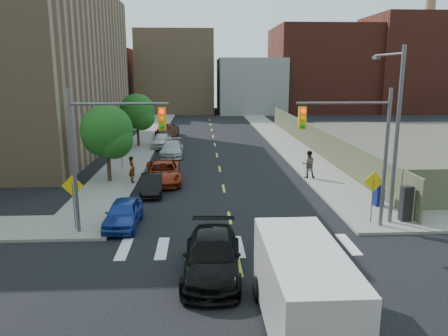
{
  "coord_description": "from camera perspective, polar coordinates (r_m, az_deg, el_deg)",
  "views": [
    {
      "loc": [
        -1.53,
        -14.44,
        7.79
      ],
      "look_at": [
        -0.12,
        11.42,
        2.0
      ],
      "focal_mm": 35.0,
      "sensor_mm": 36.0,
      "label": 1
    }
  ],
  "objects": [
    {
      "name": "warn_sign_midwest",
      "position": [
        35.48,
        -13.28,
        2.86
      ],
      "size": [
        1.06,
        0.06,
        2.83
      ],
      "color": "#59595E",
      "rests_on": "ground"
    },
    {
      "name": "warn_sign_ne",
      "position": [
        23.41,
        18.89,
        -2.43
      ],
      "size": [
        1.06,
        0.06,
        2.83
      ],
      "color": "#59595E",
      "rests_on": "ground"
    },
    {
      "name": "parked_car_red",
      "position": [
        31.15,
        -7.96,
        -0.57
      ],
      "size": [
        2.92,
        5.63,
        1.52
      ],
      "primitive_type": "imported",
      "rotation": [
        0.0,
        0.0,
        0.08
      ],
      "color": "maroon",
      "rests_on": "ground"
    },
    {
      "name": "bg_bldg_center",
      "position": [
        85.02,
        3.37,
        10.7
      ],
      "size": [
        12.0,
        16.0,
        10.0
      ],
      "primitive_type": "cube",
      "color": "gray",
      "rests_on": "ground"
    },
    {
      "name": "bg_bldg_east",
      "position": [
        89.58,
        12.4,
        12.45
      ],
      "size": [
        18.0,
        18.0,
        16.0
      ],
      "primitive_type": "cube",
      "color": "#592319",
      "rests_on": "ground"
    },
    {
      "name": "bg_bldg_fareast",
      "position": [
        93.24,
        22.51,
        12.41
      ],
      "size": [
        14.0,
        16.0,
        18.0
      ],
      "primitive_type": "cube",
      "color": "#592319",
      "rests_on": "ground"
    },
    {
      "name": "signal_ne",
      "position": [
        22.02,
        16.9,
        3.54
      ],
      "size": [
        4.59,
        0.3,
        7.0
      ],
      "color": "#59595E",
      "rests_on": "ground"
    },
    {
      "name": "black_sedan",
      "position": [
        17.22,
        -1.57,
        -11.42
      ],
      "size": [
        2.49,
        5.51,
        1.57
      ],
      "primitive_type": "imported",
      "rotation": [
        0.0,
        0.0,
        -0.06
      ],
      "color": "black",
      "rests_on": "ground"
    },
    {
      "name": "fence_north",
      "position": [
        44.36,
        11.47,
        3.87
      ],
      "size": [
        0.12,
        44.0,
        2.5
      ],
      "primitive_type": "cube",
      "color": "#646748",
      "rests_on": "ground"
    },
    {
      "name": "parked_car_white",
      "position": [
        45.44,
        -8.12,
        3.59
      ],
      "size": [
        1.91,
        4.58,
        1.55
      ],
      "primitive_type": "imported",
      "rotation": [
        0.0,
        0.0,
        -0.02
      ],
      "color": "silver",
      "rests_on": "ground"
    },
    {
      "name": "streetlight_ne",
      "position": [
        23.59,
        21.36,
        5.49
      ],
      "size": [
        0.25,
        3.7,
        9.0
      ],
      "color": "#59595E",
      "rests_on": "ground"
    },
    {
      "name": "sidewalk_ne",
      "position": [
        57.22,
        6.26,
        4.78
      ],
      "size": [
        3.5,
        73.0,
        0.15
      ],
      "primitive_type": "cube",
      "color": "gray",
      "rests_on": "ground"
    },
    {
      "name": "bg_bldg_west",
      "position": [
        86.9,
        -17.07,
        10.88
      ],
      "size": [
        14.0,
        18.0,
        12.0
      ],
      "primitive_type": "cube",
      "color": "#592319",
      "rests_on": "ground"
    },
    {
      "name": "tree_west_near",
      "position": [
        31.46,
        -15.02,
        4.29
      ],
      "size": [
        3.66,
        3.64,
        5.52
      ],
      "color": "#332114",
      "rests_on": "ground"
    },
    {
      "name": "parked_car_grey",
      "position": [
        52.81,
        -7.44,
        4.86
      ],
      "size": [
        2.63,
        5.6,
        1.55
      ],
      "primitive_type": "imported",
      "rotation": [
        0.0,
        0.0,
        -0.01
      ],
      "color": "black",
      "rests_on": "ground"
    },
    {
      "name": "parked_car_black",
      "position": [
        28.48,
        -9.39,
        -2.12
      ],
      "size": [
        1.59,
        3.94,
        1.27
      ],
      "primitive_type": "imported",
      "rotation": [
        0.0,
        0.0,
        0.06
      ],
      "color": "black",
      "rests_on": "ground"
    },
    {
      "name": "warn_sign_nw",
      "position": [
        22.61,
        -19.14,
        -2.96
      ],
      "size": [
        1.06,
        0.06,
        2.83
      ],
      "color": "#59595E",
      "rests_on": "ground"
    },
    {
      "name": "pedestrian_east",
      "position": [
        32.29,
        10.98,
        0.49
      ],
      "size": [
        1.04,
        0.85,
        1.98
      ],
      "primitive_type": "imported",
      "rotation": [
        0.0,
        0.0,
        3.04
      ],
      "color": "gray",
      "rests_on": "sidewalk_ne"
    },
    {
      "name": "pedestrian_west",
      "position": [
        30.96,
        -11.91,
        -0.2
      ],
      "size": [
        0.68,
        0.8,
        1.86
      ],
      "primitive_type": "imported",
      "rotation": [
        0.0,
        0.0,
        2.0
      ],
      "color": "gray",
      "rests_on": "sidewalk_nw"
    },
    {
      "name": "parked_car_maroon",
      "position": [
        52.03,
        -6.92,
        4.67
      ],
      "size": [
        1.59,
        4.23,
        1.38
      ],
      "primitive_type": "imported",
      "rotation": [
        0.0,
        0.0,
        0.03
      ],
      "color": "#3A120B",
      "rests_on": "ground"
    },
    {
      "name": "tree_west_far",
      "position": [
        46.14,
        -11.26,
        7.0
      ],
      "size": [
        3.66,
        3.64,
        5.52
      ],
      "color": "#332114",
      "rests_on": "ground"
    },
    {
      "name": "payphone",
      "position": [
        24.54,
        22.69,
        -4.28
      ],
      "size": [
        0.58,
        0.49,
        1.85
      ],
      "primitive_type": "cube",
      "rotation": [
        0.0,
        0.0,
        0.08
      ],
      "color": "black",
      "rests_on": "sidewalk_ne"
    },
    {
      "name": "bg_bldg_midwest",
      "position": [
        86.55,
        -6.23,
        12.34
      ],
      "size": [
        14.0,
        16.0,
        15.0
      ],
      "primitive_type": "cube",
      "color": "#8C6B4C",
      "rests_on": "ground"
    },
    {
      "name": "sidewalk_nw",
      "position": [
        56.81,
        -9.41,
        4.63
      ],
      "size": [
        3.5,
        73.0,
        0.15
      ],
      "primitive_type": "cube",
      "color": "gray",
      "rests_on": "ground"
    },
    {
      "name": "cargo_van",
      "position": [
        13.96,
        10.11,
        -14.84
      ],
      "size": [
        2.45,
        5.83,
        2.67
      ],
      "rotation": [
        0.0,
        0.0,
        0.0
      ],
      "color": "silver",
      "rests_on": "ground"
    },
    {
      "name": "ground",
      "position": [
        16.47,
        2.67,
        -15.63
      ],
      "size": [
        160.0,
        160.0,
        0.0
      ],
      "primitive_type": "plane",
      "color": "black",
      "rests_on": "ground"
    },
    {
      "name": "mailbox",
      "position": [
        26.74,
        19.58,
        -3.39
      ],
      "size": [
        0.59,
        0.5,
        1.26
      ],
      "rotation": [
        0.0,
        0.0,
        0.22
      ],
      "color": "navy",
      "rests_on": "sidewalk_ne"
    },
    {
      "name": "signal_nw",
      "position": [
        21.17,
        -15.26,
        3.29
      ],
      "size": [
        4.59,
        0.3,
        7.0
      ],
      "color": "#59595E",
      "rests_on": "ground"
    },
    {
      "name": "smokestack",
      "position": [
        95.2,
        25.02,
        15.21
      ],
      "size": [
        1.8,
        1.8,
        28.0
      ],
      "primitive_type": "cylinder",
      "color": "#8C6B4C",
      "rests_on": "ground"
    },
    {
      "name": "parked_car_blue",
      "position": [
        22.93,
        -13.01,
        -5.78
      ],
      "size": [
        1.74,
        4.08,
        1.37
      ],
      "primitive_type": "imported",
      "rotation": [
        0.0,
        0.0,
        -0.03
      ],
      "color": "#1B3796",
      "rests_on": "ground"
    },
    {
      "name": "parked_car_silver",
      "position": [
        40.81,
        -6.84,
        2.54
      ],
      "size": [
        2.08,
        5.02,
        1.45
      ],
      "primitive_type": "imported",
      "rotation": [
        0.0,
        0.0,
        0.01
      ],
      "color": "#B3B5BB",
      "rests_on": "ground"
    }
  ]
}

